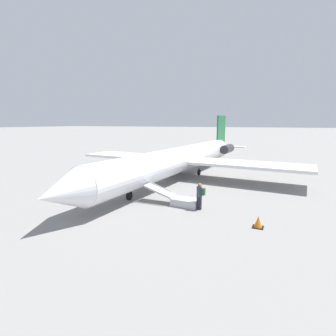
# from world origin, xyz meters

# --- Properties ---
(ground_plane) EXTENTS (600.00, 600.00, 0.00)m
(ground_plane) POSITION_xyz_m (0.00, 0.00, 0.00)
(ground_plane) COLOR gray
(airplane_main) EXTENTS (31.49, 24.06, 6.49)m
(airplane_main) POSITION_xyz_m (-0.93, 0.06, 1.94)
(airplane_main) COLOR silver
(airplane_main) RESTS_ON ground
(boarding_stairs) EXTENTS (1.25, 4.07, 1.64)m
(boarding_stairs) POSITION_xyz_m (7.86, 3.30, 0.37)
(boarding_stairs) COLOR #B2B2B7
(boarding_stairs) RESTS_ON ground
(passenger) EXTENTS (0.36, 0.55, 1.74)m
(passenger) POSITION_xyz_m (8.18, 4.77, 1.00)
(passenger) COLOR #23232D
(passenger) RESTS_ON ground
(traffic_cone_near_stairs) EXTENTS (0.58, 0.58, 0.63)m
(traffic_cone_near_stairs) POSITION_xyz_m (9.68, 8.52, 0.29)
(traffic_cone_near_stairs) COLOR black
(traffic_cone_near_stairs) RESTS_ON ground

